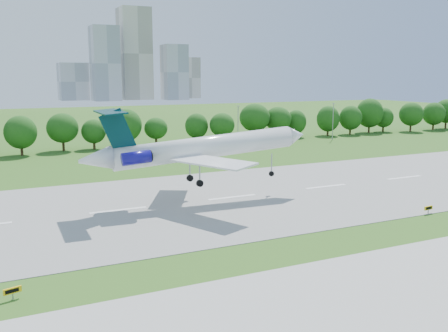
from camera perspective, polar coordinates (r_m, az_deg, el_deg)
ground at (r=57.66m, az=-6.07°, el=-11.07°), size 600.00×600.00×0.00m
runway at (r=80.56m, az=-11.98°, el=-4.99°), size 400.00×45.00×0.08m
tree_line at (r=144.65m, az=-18.28°, el=3.90°), size 288.40×8.40×10.40m
light_poles at (r=134.46m, az=-18.81°, el=3.49°), size 175.90×0.25×12.19m
skyline at (r=456.93m, az=-10.58°, el=11.29°), size 127.00×52.00×80.00m
airliner at (r=82.63m, az=-3.34°, el=2.08°), size 40.20×29.28×13.05m
taxi_sign_centre at (r=52.63m, az=-23.03°, el=-12.99°), size 1.68×0.63×1.19m
taxi_sign_right at (r=83.07m, az=22.33°, el=-4.47°), size 1.75×0.37×1.22m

